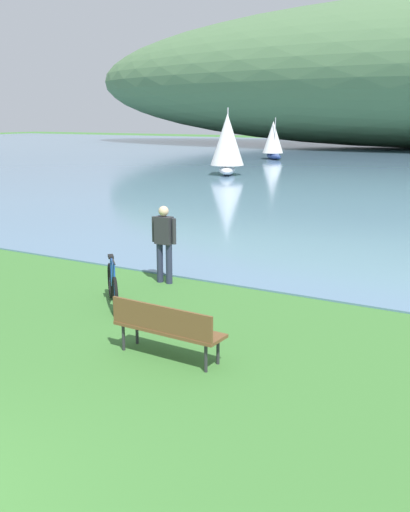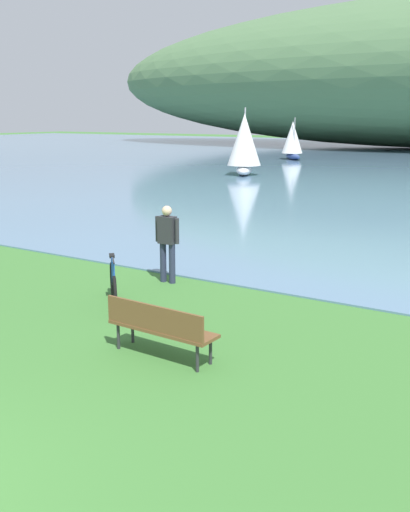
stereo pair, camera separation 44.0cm
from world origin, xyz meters
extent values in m
cube|color=brown|center=(0.43, 4.66, 0.45)|extent=(1.82, 0.55, 0.05)
cube|color=brown|center=(0.42, 4.45, 0.68)|extent=(1.80, 0.11, 0.40)
cylinder|color=#2D2D33|center=(-0.33, 4.86, 0.23)|extent=(0.05, 0.05, 0.45)
cylinder|color=#2D2D33|center=(1.20, 4.80, 0.23)|extent=(0.05, 0.05, 0.45)
cylinder|color=#2D2D33|center=(-0.34, 4.53, 0.23)|extent=(0.05, 0.05, 0.45)
cylinder|color=#2D2D33|center=(1.19, 4.47, 0.23)|extent=(0.05, 0.05, 0.45)
torus|color=black|center=(-1.54, 5.84, 0.36)|extent=(0.54, 0.56, 0.72)
torus|color=black|center=(-2.26, 6.59, 0.36)|extent=(0.54, 0.56, 0.72)
cylinder|color=#1E4CB2|center=(-1.77, 6.08, 0.67)|extent=(0.45, 0.47, 0.61)
cylinder|color=#1E4CB2|center=(-1.80, 6.11, 0.94)|extent=(0.48, 0.50, 0.09)
cylinder|color=#1E4CB2|center=(-2.00, 6.32, 0.65)|extent=(0.12, 0.12, 0.54)
cylinder|color=#1E4CB2|center=(-2.12, 6.44, 0.37)|extent=(0.32, 0.33, 0.05)
cylinder|color=#1E4CB2|center=(-2.15, 6.47, 0.64)|extent=(0.28, 0.29, 0.56)
cylinder|color=#1E4CB2|center=(-1.56, 5.85, 0.66)|extent=(0.09, 0.09, 0.60)
cube|color=black|center=(-2.03, 6.34, 0.94)|extent=(0.24, 0.24, 0.05)
cylinder|color=black|center=(-1.57, 5.87, 1.00)|extent=(0.35, 0.36, 0.02)
cylinder|color=#282D47|center=(-2.06, 8.07, 0.44)|extent=(0.14, 0.14, 0.88)
cylinder|color=#282D47|center=(-1.82, 8.07, 0.44)|extent=(0.14, 0.14, 0.88)
cube|color=#2D2D33|center=(-1.94, 8.07, 1.18)|extent=(0.38, 0.23, 0.60)
sphere|color=beige|center=(-1.94, 8.07, 1.60)|extent=(0.22, 0.22, 0.22)
cylinder|color=#2D2D33|center=(-2.20, 8.07, 1.18)|extent=(0.09, 0.09, 0.56)
cylinder|color=#2D2D33|center=(-1.68, 8.07, 1.18)|extent=(0.09, 0.09, 0.56)
ellipsoid|color=navy|center=(-15.04, 43.93, 0.30)|extent=(2.56, 2.72, 0.51)
cylinder|color=#B2B2B2|center=(-14.89, 43.77, 2.01)|extent=(0.07, 0.07, 2.91)
cone|color=white|center=(-15.22, 44.14, 1.86)|extent=(2.44, 2.44, 2.62)
ellipsoid|color=white|center=(-12.20, 30.30, 0.34)|extent=(2.38, 3.53, 0.60)
cylinder|color=#B2B2B2|center=(-12.32, 30.55, 2.37)|extent=(0.09, 0.09, 3.45)
cone|color=white|center=(-12.06, 30.01, 2.20)|extent=(2.74, 2.74, 3.11)
camera|label=1|loc=(5.15, -2.39, 3.60)|focal=41.55mm
camera|label=2|loc=(5.52, -2.16, 3.60)|focal=41.55mm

